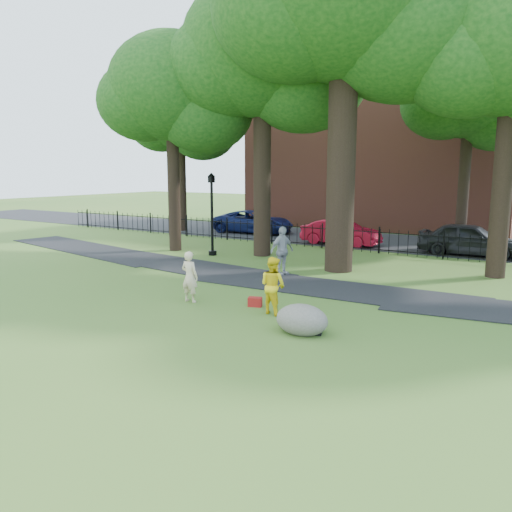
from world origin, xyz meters
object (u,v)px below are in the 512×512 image
Objects in this scene: big_tree at (350,0)px; boulder at (302,318)px; man at (273,285)px; red_sedan at (341,232)px; lamppost at (212,215)px; woman at (190,277)px.

big_tree is 12.70m from boulder.
big_tree reaches higher than man.
big_tree is 3.42× the size of red_sedan.
lamppost reaches higher than red_sedan.
big_tree is at bearing -108.52° from woman.
man is (2.79, 0.24, 0.02)m from woman.
red_sedan is at bearing -89.10° from woman.
boulder is (1.47, -1.09, -0.42)m from man.
big_tree is 10.60m from lamppost.
lamppost is 0.92× the size of red_sedan.
lamppost is at bearing 148.09° from red_sedan.
man reaches higher than boulder.
lamppost reaches higher than woman.
big_tree is at bearing -156.44° from red_sedan.
big_tree is 11.54m from man.
big_tree is at bearing 105.29° from boulder.
woman is at bearing 168.64° from boulder.
man is at bearing -164.99° from red_sedan.
woman reaches higher than boulder.
boulder is 0.32× the size of red_sedan.
big_tree is 10.75× the size of boulder.
boulder is at bearing -74.71° from big_tree.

